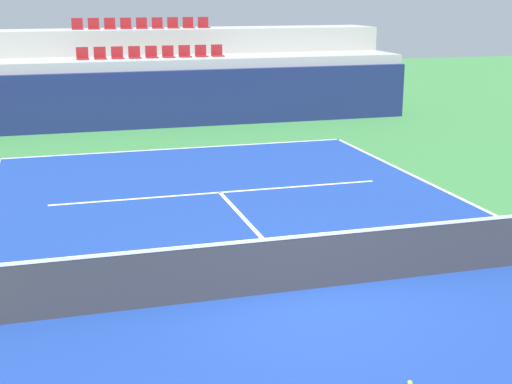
# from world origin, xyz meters

# --- Properties ---
(ground_plane) EXTENTS (80.00, 80.00, 0.00)m
(ground_plane) POSITION_xyz_m (0.00, 0.00, 0.00)
(ground_plane) COLOR #387A3D
(court_surface) EXTENTS (11.00, 24.00, 0.01)m
(court_surface) POSITION_xyz_m (0.00, 0.00, 0.01)
(court_surface) COLOR navy
(court_surface) RESTS_ON ground_plane
(baseline_far) EXTENTS (11.00, 0.10, 0.00)m
(baseline_far) POSITION_xyz_m (0.00, 11.95, 0.01)
(baseline_far) COLOR white
(baseline_far) RESTS_ON court_surface
(service_line_far) EXTENTS (8.26, 0.10, 0.00)m
(service_line_far) POSITION_xyz_m (0.00, 6.40, 0.01)
(service_line_far) COLOR white
(service_line_far) RESTS_ON court_surface
(centre_service_line) EXTENTS (0.10, 6.40, 0.00)m
(centre_service_line) POSITION_xyz_m (0.00, 3.20, 0.01)
(centre_service_line) COLOR white
(centre_service_line) RESTS_ON court_surface
(back_wall) EXTENTS (19.55, 0.30, 2.07)m
(back_wall) POSITION_xyz_m (0.00, 15.88, 1.04)
(back_wall) COLOR navy
(back_wall) RESTS_ON ground_plane
(stands_tier_lower) EXTENTS (19.55, 2.40, 2.43)m
(stands_tier_lower) POSITION_xyz_m (0.00, 17.23, 1.22)
(stands_tier_lower) COLOR #9E9E99
(stands_tier_lower) RESTS_ON ground_plane
(stands_tier_upper) EXTENTS (19.55, 2.40, 3.40)m
(stands_tier_upper) POSITION_xyz_m (0.00, 19.63, 1.70)
(stands_tier_upper) COLOR #9E9E99
(stands_tier_upper) RESTS_ON ground_plane
(seating_row_lower) EXTENTS (5.54, 0.44, 0.44)m
(seating_row_lower) POSITION_xyz_m (-0.00, 17.33, 2.56)
(seating_row_lower) COLOR maroon
(seating_row_lower) RESTS_ON stands_tier_lower
(seating_row_upper) EXTENTS (5.54, 0.44, 0.44)m
(seating_row_upper) POSITION_xyz_m (-0.00, 19.73, 3.53)
(seating_row_upper) COLOR maroon
(seating_row_upper) RESTS_ON stands_tier_upper
(tennis_net) EXTENTS (11.08, 0.08, 1.07)m
(tennis_net) POSITION_xyz_m (0.00, 0.00, 0.51)
(tennis_net) COLOR black
(tennis_net) RESTS_ON court_surface
(tennis_ball_2) EXTENTS (0.07, 0.07, 0.07)m
(tennis_ball_2) POSITION_xyz_m (0.15, -3.29, 0.04)
(tennis_ball_2) COLOR #CCE033
(tennis_ball_2) RESTS_ON court_surface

